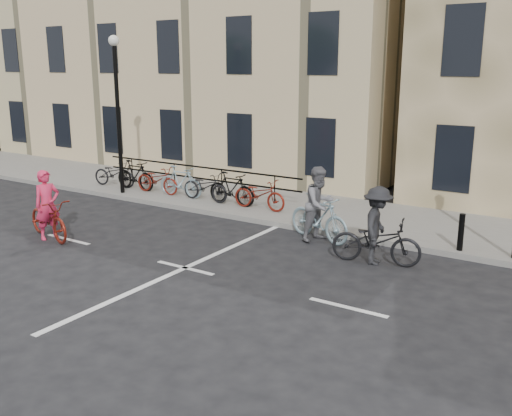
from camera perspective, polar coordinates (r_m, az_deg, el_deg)
The scene contains 9 objects.
ground at distance 13.09m, azimuth -7.10°, elevation -5.98°, with size 120.00×120.00×0.00m, color black.
sidewalk at distance 19.98m, azimuth -4.87°, elevation 1.34°, with size 46.00×4.00×0.15m, color slate.
building_west at distance 28.09m, azimuth -4.40°, elevation 15.45°, with size 20.00×10.00×10.00m, color tan.
lamp_post at distance 20.01m, azimuth -13.73°, elevation 10.89°, with size 0.36×0.36×5.28m.
bollard_east at distance 14.46m, azimuth 19.82°, elevation -2.29°, with size 0.14×0.14×0.90m, color black.
parked_bikes at distance 19.35m, azimuth -7.47°, elevation 2.57°, with size 8.30×1.23×1.05m.
cyclist_pink at distance 15.97m, azimuth -20.05°, elevation -0.67°, with size 2.17×1.20×1.83m.
cyclist_grey at distance 14.89m, azimuth 6.33°, elevation -0.29°, with size 2.10×1.16×1.96m.
cyclist_dark at distance 13.36m, azimuth 11.98°, elevation -2.53°, with size 2.15×1.29×1.82m.
Camera 1 is at (8.00, -9.36, 4.47)m, focal length 40.00 mm.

